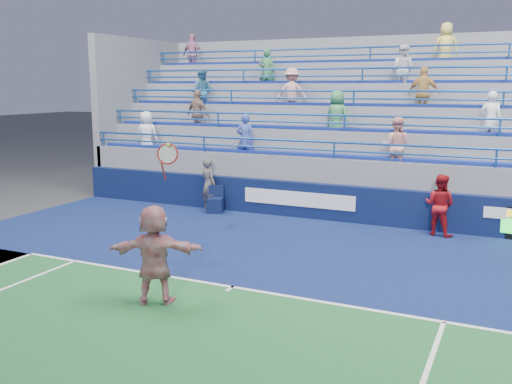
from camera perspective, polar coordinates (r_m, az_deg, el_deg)
The scene contains 7 objects.
ground at distance 11.67m, azimuth -2.40°, elevation -9.57°, with size 120.00×120.00×0.00m, color #333538.
sponsor_wall at distance 17.34m, azimuth 7.51°, elevation -1.04°, with size 18.00×0.32×1.10m.
bleacher_stand at distance 20.77m, azimuth 10.72°, elevation 3.57°, with size 18.00×5.61×6.13m.
judge_chair at distance 18.29m, azimuth -4.07°, elevation -1.24°, with size 0.62×0.64×0.87m.
tennis_player at distance 10.77m, azimuth -10.10°, elevation -6.15°, with size 1.83×1.23×3.04m.
line_judge at distance 18.61m, azimuth -4.78°, elevation 0.78°, with size 0.63×0.41×1.72m, color #151B3B.
ball_girl at distance 16.17m, azimuth 17.89°, elevation -1.25°, with size 0.82×0.64×1.69m, color #A01218.
Camera 1 is at (5.06, -9.72, 4.02)m, focal length 40.00 mm.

